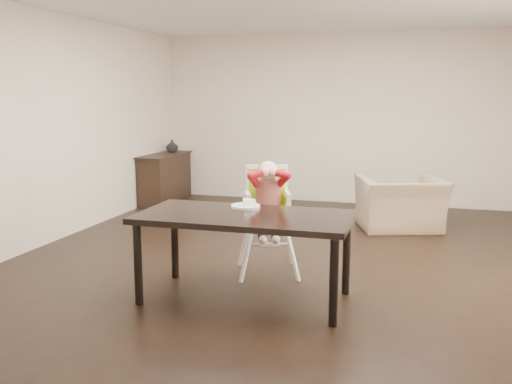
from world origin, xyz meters
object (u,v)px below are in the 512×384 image
dining_table (245,223)px  sideboard (165,178)px  high_chair (268,194)px  armchair (401,195)px

dining_table → sideboard: size_ratio=1.43×
dining_table → sideboard: (-2.57, 3.88, -0.27)m
dining_table → high_chair: 0.80m
dining_table → high_chair: bearing=90.7°
armchair → sideboard: armchair is taller
armchair → sideboard: bearing=-30.8°
armchair → dining_table: bearing=50.8°
dining_table → armchair: 3.24m
high_chair → armchair: 2.54m
high_chair → sideboard: size_ratio=0.88×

